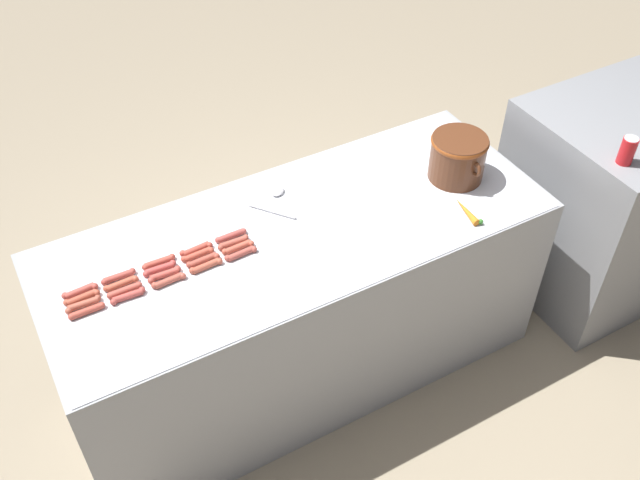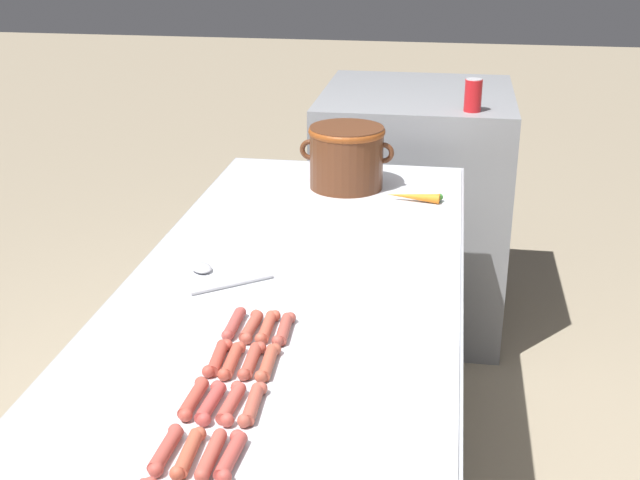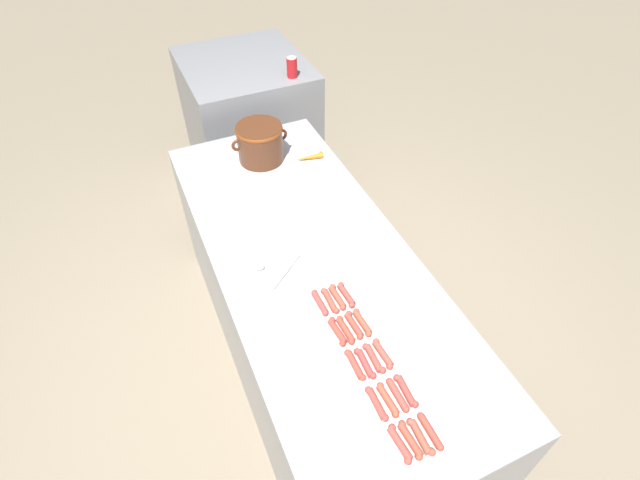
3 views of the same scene
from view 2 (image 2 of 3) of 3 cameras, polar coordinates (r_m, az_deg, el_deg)
The scene contains 22 objects.
griddle_counter at distance 2.34m, azimuth -1.73°, elevation -12.94°, with size 0.85×2.15×0.90m.
back_cabinet at distance 3.78m, azimuth 6.33°, elevation 2.22°, with size 0.81×0.88×1.04m, color gray.
hot_dog_1 at distance 1.51m, azimuth -10.42°, elevation -13.82°, with size 0.03×0.14×0.03m.
hot_dog_2 at distance 1.63m, azimuth -8.58°, elevation -10.59°, with size 0.03×0.14×0.03m.
hot_dog_3 at distance 1.76m, azimuth -6.95°, elevation -7.95°, with size 0.03×0.14×0.03m.
hot_dog_4 at distance 1.89m, azimuth -5.85°, elevation -5.66°, with size 0.03×0.14×0.03m.
hot_dog_6 at distance 1.49m, azimuth -8.92°, elevation -14.09°, with size 0.03×0.14×0.03m.
hot_dog_7 at distance 1.62m, azimuth -7.43°, elevation -10.90°, with size 0.03×0.14×0.03m.
hot_dog_8 at distance 1.75m, azimuth -5.99°, elevation -8.15°, with size 0.03×0.14×0.03m.
hot_dog_9 at distance 1.88m, azimuth -4.69°, elevation -5.87°, with size 0.03×0.14×0.03m.
hot_dog_11 at distance 1.48m, azimuth -7.48°, elevation -14.24°, with size 0.03×0.14×0.03m.
hot_dog_12 at distance 1.61m, azimuth -6.04°, elevation -10.95°, with size 0.03×0.14×0.03m.
hot_dog_13 at distance 1.74m, azimuth -4.69°, elevation -8.16°, with size 0.03×0.14×0.03m.
hot_dog_14 at distance 1.87m, azimuth -3.61°, elevation -5.90°, with size 0.03×0.14×0.03m.
hot_dog_16 at distance 1.48m, azimuth -6.07°, elevation -14.38°, with size 0.03×0.14×0.03m.
hot_dog_17 at distance 1.61m, azimuth -4.58°, elevation -11.05°, with size 0.03×0.14×0.03m.
hot_dog_18 at distance 1.73m, azimuth -3.53°, elevation -8.30°, with size 0.03×0.14×0.03m.
hot_dog_19 at distance 1.86m, azimuth -2.45°, elevation -6.06°, with size 0.03×0.14×0.03m.
bean_pot at distance 2.79m, azimuth 1.81°, elevation 5.87°, with size 0.31×0.25×0.21m.
serving_spoon at distance 2.16m, azimuth -7.37°, elevation -2.24°, with size 0.24×0.20×0.02m.
carrot at distance 2.69m, azimuth 6.43°, elevation 2.94°, with size 0.18×0.05×0.03m.
soda_can at distance 3.29m, azimuth 10.35°, elevation 9.65°, with size 0.07×0.07×0.12m.
Camera 2 is at (0.37, -1.88, 1.78)m, focal length 47.14 mm.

